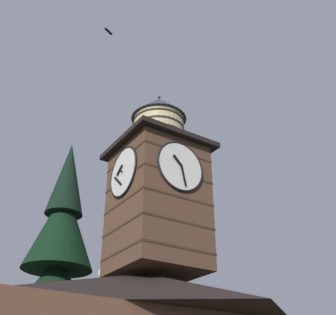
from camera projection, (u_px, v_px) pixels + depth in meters
name	position (u px, v px, depth m)	size (l,w,h in m)	color
clock_tower	(158.00, 187.00, 21.28)	(4.45, 4.45, 9.74)	brown
pine_tree_behind	(52.00, 305.00, 22.63)	(7.13, 7.13, 15.82)	#473323
moon	(104.00, 274.00, 59.48)	(1.61, 1.61, 1.61)	silver
flying_bird_high	(109.00, 31.00, 26.88)	(0.64, 0.39, 0.12)	black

